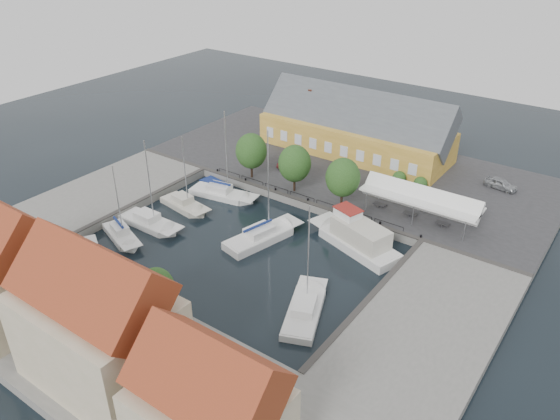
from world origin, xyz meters
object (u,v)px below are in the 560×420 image
object	(u,v)px
tent_canopy	(421,199)
car_silver	(501,184)
trawler	(356,239)
warehouse	(353,129)
launch_sw	(90,250)
west_boat_c	(150,224)
west_boat_d	(122,237)
launch_nw	(216,185)
east_boat_c	(305,311)
center_sailboat	(262,237)
west_boat_a	(222,195)
car_red	(292,162)
west_boat_b	(185,206)

from	to	relation	value
tent_canopy	car_silver	world-z (taller)	tent_canopy
car_silver	trawler	xyz separation A→B (m)	(-9.32, -21.96, -0.71)
warehouse	launch_sw	world-z (taller)	warehouse
west_boat_c	west_boat_d	world-z (taller)	west_boat_c
west_boat_c	launch_nw	world-z (taller)	west_boat_c
east_boat_c	launch_nw	xyz separation A→B (m)	(-24.54, 15.33, -0.17)
car_silver	center_sailboat	size ratio (longest dim) A/B	0.31
center_sailboat	west_boat_c	bearing A→B (deg)	-158.08
east_boat_c	west_boat_c	world-z (taller)	west_boat_c
launch_sw	west_boat_a	bearing A→B (deg)	79.53
tent_canopy	launch_nw	xyz separation A→B (m)	(-26.63, -5.86, -3.59)
car_red	trawler	bearing A→B (deg)	-25.01
trawler	launch_sw	world-z (taller)	trawler
trawler	west_boat_d	world-z (taller)	west_boat_d
east_boat_c	car_red	bearing A→B (deg)	126.80
trawler	west_boat_b	world-z (taller)	west_boat_b
tent_canopy	center_sailboat	distance (m)	18.94
center_sailboat	east_boat_c	bearing A→B (deg)	-35.75
warehouse	west_boat_b	size ratio (longest dim) A/B	2.75
trawler	west_boat_d	size ratio (longest dim) A/B	1.23
west_boat_d	launch_nw	world-z (taller)	west_boat_d
car_silver	west_boat_b	world-z (taller)	west_boat_b
west_boat_c	trawler	bearing A→B (deg)	24.53
warehouse	car_red	xyz separation A→B (m)	(-4.04, -10.25, -2.68)
car_red	west_boat_c	xyz separation A→B (m)	(-5.35, -22.06, -1.48)
car_silver	west_boat_b	distance (m)	41.06
west_boat_b	west_boat_d	distance (m)	9.55
car_red	launch_nw	world-z (taller)	car_red
west_boat_a	west_boat_c	xyz separation A→B (m)	(-2.11, -10.71, -0.01)
warehouse	west_boat_c	bearing A→B (deg)	-106.22
tent_canopy	launch_sw	size ratio (longest dim) A/B	2.49
car_red	trawler	distance (m)	20.69
car_red	west_boat_a	xyz separation A→B (m)	(-3.24, -11.35, -1.47)
launch_nw	west_boat_c	bearing A→B (deg)	-87.11
west_boat_b	center_sailboat	bearing A→B (deg)	-1.99
center_sailboat	west_boat_d	size ratio (longest dim) A/B	1.35
car_silver	car_red	size ratio (longest dim) A/B	0.94
car_silver	west_boat_a	distance (m)	36.46
car_silver	center_sailboat	xyz separation A→B (m)	(-18.70, -26.94, -1.36)
west_boat_a	center_sailboat	bearing A→B (deg)	-27.13
warehouse	east_boat_c	xyz separation A→B (m)	(14.51, -35.05, -4.17)
car_red	west_boat_b	distance (m)	17.27
tent_canopy	west_boat_c	world-z (taller)	west_boat_c
center_sailboat	east_boat_c	world-z (taller)	center_sailboat
west_boat_b	car_red	bearing A→B (deg)	72.78
launch_sw	west_boat_d	bearing A→B (deg)	76.95
west_boat_a	launch_sw	size ratio (longest dim) A/B	2.20
car_red	west_boat_c	world-z (taller)	west_boat_c
car_red	trawler	world-z (taller)	trawler
east_boat_c	west_boat_b	xyz separation A→B (m)	(-23.65, 8.37, 0.00)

